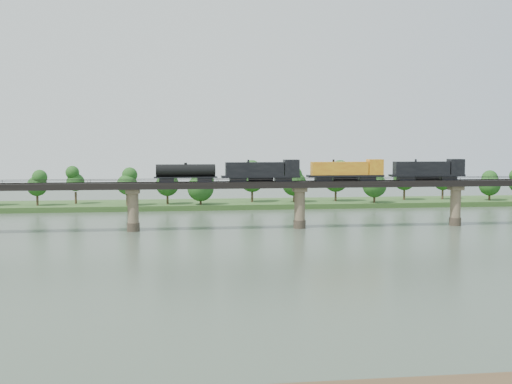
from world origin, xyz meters
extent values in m
plane|color=#344234|center=(0.00, 0.00, 0.00)|extent=(400.00, 400.00, 0.00)
cube|color=#294A1D|center=(0.00, 85.00, 0.80)|extent=(300.00, 24.00, 1.60)
cylinder|color=#473A2D|center=(-40.00, 30.00, 1.00)|extent=(3.00, 3.00, 2.00)
cylinder|color=#78674E|center=(-40.00, 30.00, 5.50)|extent=(2.60, 2.60, 9.00)
cube|color=#78674E|center=(-40.00, 30.00, 9.50)|extent=(3.20, 3.20, 1.00)
cylinder|color=#473A2D|center=(0.00, 30.00, 1.00)|extent=(3.00, 3.00, 2.00)
cylinder|color=#78674E|center=(0.00, 30.00, 5.50)|extent=(2.60, 2.60, 9.00)
cube|color=#78674E|center=(0.00, 30.00, 9.50)|extent=(3.20, 3.20, 1.00)
cylinder|color=#473A2D|center=(40.00, 30.00, 1.00)|extent=(3.00, 3.00, 2.00)
cylinder|color=#78674E|center=(40.00, 30.00, 5.50)|extent=(2.60, 2.60, 9.00)
cube|color=#78674E|center=(40.00, 30.00, 9.50)|extent=(3.20, 3.20, 1.00)
cube|color=black|center=(0.00, 30.00, 10.75)|extent=(220.00, 5.00, 1.50)
cube|color=black|center=(0.00, 29.25, 11.58)|extent=(220.00, 0.12, 0.16)
cube|color=black|center=(0.00, 30.75, 11.58)|extent=(220.00, 0.12, 0.16)
cube|color=black|center=(0.00, 27.60, 12.20)|extent=(220.00, 0.10, 0.10)
cube|color=black|center=(0.00, 32.40, 12.20)|extent=(220.00, 0.10, 0.10)
cube|color=black|center=(0.00, 27.60, 11.85)|extent=(0.08, 0.08, 0.70)
cube|color=black|center=(0.00, 32.40, 11.85)|extent=(0.08, 0.08, 0.70)
cylinder|color=#382619|center=(-71.77, 79.88, 3.24)|extent=(0.70, 0.70, 3.27)
sphere|color=#154313|center=(-71.77, 79.88, 7.60)|extent=(6.20, 6.20, 6.20)
sphere|color=#154313|center=(-71.77, 79.88, 10.32)|extent=(4.65, 4.65, 4.65)
cylinder|color=#382619|center=(-60.94, 84.18, 3.46)|extent=(0.70, 0.70, 3.71)
sphere|color=#154313|center=(-60.94, 84.18, 8.41)|extent=(5.67, 5.67, 5.67)
sphere|color=#154313|center=(-60.94, 84.18, 11.50)|extent=(4.25, 4.25, 4.25)
cylinder|color=#382619|center=(-44.43, 76.31, 3.35)|extent=(0.70, 0.70, 3.51)
sphere|color=#154313|center=(-44.43, 76.31, 8.03)|extent=(6.31, 6.31, 6.31)
sphere|color=#154313|center=(-44.43, 76.31, 10.96)|extent=(4.73, 4.73, 4.73)
cylinder|color=#382619|center=(-32.24, 78.84, 3.27)|extent=(0.70, 0.70, 3.34)
sphere|color=#154313|center=(-32.24, 78.84, 7.73)|extent=(7.18, 7.18, 7.18)
sphere|color=#154313|center=(-32.24, 78.84, 10.52)|extent=(5.39, 5.39, 5.39)
cylinder|color=#382619|center=(-22.01, 76.15, 3.01)|extent=(0.70, 0.70, 2.83)
sphere|color=#154313|center=(-22.01, 76.15, 6.78)|extent=(8.26, 8.26, 8.26)
sphere|color=#154313|center=(-22.01, 76.15, 9.14)|extent=(6.19, 6.19, 6.19)
cylinder|color=#382619|center=(-5.04, 82.68, 3.58)|extent=(0.70, 0.70, 3.96)
sphere|color=#154313|center=(-5.04, 82.68, 8.87)|extent=(8.07, 8.07, 8.07)
sphere|color=#154313|center=(-5.04, 82.68, 12.17)|extent=(6.05, 6.05, 6.05)
cylinder|color=#382619|center=(8.52, 81.14, 3.23)|extent=(0.70, 0.70, 3.27)
sphere|color=#154313|center=(8.52, 81.14, 7.59)|extent=(8.03, 8.03, 8.03)
sphere|color=#154313|center=(8.52, 81.14, 10.31)|extent=(6.02, 6.02, 6.02)
cylinder|color=#382619|center=(22.65, 82.31, 3.56)|extent=(0.70, 0.70, 3.92)
sphere|color=#154313|center=(22.65, 82.31, 8.79)|extent=(8.29, 8.29, 8.29)
sphere|color=#154313|center=(22.65, 82.31, 12.05)|extent=(6.21, 6.21, 6.21)
cylinder|color=#382619|center=(33.59, 75.35, 3.11)|extent=(0.70, 0.70, 3.02)
sphere|color=#154313|center=(33.59, 75.35, 7.15)|extent=(7.74, 7.74, 7.74)
sphere|color=#154313|center=(33.59, 75.35, 9.67)|extent=(5.80, 5.80, 5.80)
cylinder|color=#382619|center=(46.81, 84.03, 3.50)|extent=(0.70, 0.70, 3.80)
sphere|color=#154313|center=(46.81, 84.03, 8.56)|extent=(7.47, 7.47, 7.47)
sphere|color=#154313|center=(46.81, 84.03, 11.73)|extent=(5.60, 5.60, 5.60)
cylinder|color=#382619|center=(60.48, 84.26, 3.29)|extent=(0.70, 0.70, 3.38)
sphere|color=#154313|center=(60.48, 84.26, 7.80)|extent=(6.23, 6.23, 6.23)
sphere|color=#154313|center=(60.48, 84.26, 10.62)|extent=(4.67, 4.67, 4.67)
cylinder|color=#382619|center=(74.35, 78.39, 2.99)|extent=(0.70, 0.70, 2.77)
sphere|color=#154313|center=(74.35, 78.39, 6.68)|extent=(7.04, 7.04, 7.04)
sphere|color=#154313|center=(74.35, 78.39, 8.99)|extent=(5.28, 5.28, 5.28)
cube|color=black|center=(37.82, 30.00, 12.05)|extent=(3.99, 2.40, 1.10)
cube|color=black|center=(26.84, 30.00, 12.05)|extent=(3.99, 2.40, 1.10)
cube|color=black|center=(32.33, 30.00, 12.75)|extent=(18.97, 3.00, 0.50)
cube|color=black|center=(30.83, 30.00, 14.60)|extent=(13.98, 2.70, 3.20)
cube|color=black|center=(39.82, 30.00, 14.89)|extent=(3.59, 3.00, 3.79)
cylinder|color=black|center=(32.33, 30.00, 12.20)|extent=(5.99, 1.40, 1.40)
cube|color=black|center=(16.85, 30.00, 12.05)|extent=(3.99, 2.40, 1.10)
cube|color=black|center=(5.87, 30.00, 12.05)|extent=(3.99, 2.40, 1.10)
cube|color=black|center=(11.36, 30.00, 12.75)|extent=(18.97, 3.00, 0.50)
cube|color=gold|center=(9.86, 30.00, 14.60)|extent=(13.98, 2.70, 3.20)
cube|color=gold|center=(18.85, 30.00, 14.89)|extent=(3.59, 3.00, 3.79)
cylinder|color=black|center=(11.36, 30.00, 12.20)|extent=(5.99, 1.40, 1.40)
cube|color=black|center=(-4.12, 30.00, 12.05)|extent=(3.99, 2.40, 1.10)
cube|color=black|center=(-15.10, 30.00, 12.05)|extent=(3.99, 2.40, 1.10)
cube|color=black|center=(-9.61, 30.00, 12.75)|extent=(18.97, 3.00, 0.50)
cube|color=black|center=(-11.11, 30.00, 14.60)|extent=(13.98, 2.70, 3.20)
cube|color=black|center=(-2.12, 30.00, 14.89)|extent=(3.59, 3.00, 3.79)
cylinder|color=black|center=(-9.61, 30.00, 12.20)|extent=(5.99, 1.40, 1.40)
cube|color=black|center=(-23.09, 30.00, 12.05)|extent=(3.49, 2.20, 1.10)
cube|color=black|center=(-32.08, 30.00, 12.05)|extent=(3.49, 2.20, 1.10)
cube|color=black|center=(-27.58, 30.00, 12.70)|extent=(14.98, 2.40, 0.30)
cylinder|color=black|center=(-27.58, 30.00, 14.30)|extent=(13.98, 3.00, 3.00)
cylinder|color=black|center=(-27.58, 30.00, 15.89)|extent=(0.70, 0.70, 0.50)
camera|label=1|loc=(-30.93, -122.72, 21.04)|focal=45.00mm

